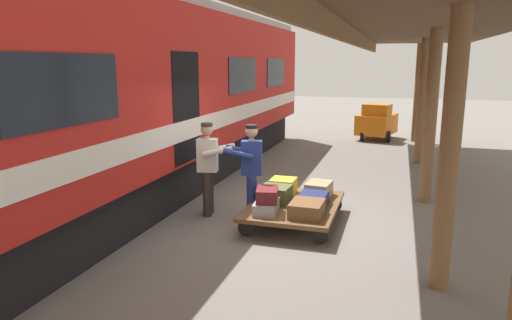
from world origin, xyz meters
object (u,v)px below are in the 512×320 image
at_px(train_car, 115,100).
at_px(suitcase_gray_aluminum, 266,207).
at_px(porter_in_overalls, 250,169).
at_px(suitcase_yellow_case, 283,186).
at_px(suitcase_olive_duffel, 275,194).
at_px(suitcase_navy_fabric, 313,199).
at_px(suitcase_tan_vintage, 319,189).
at_px(baggage_tug, 377,122).
at_px(suitcase_maroon_trunk, 267,195).
at_px(luggage_cart, 294,206).
at_px(porter_by_door, 209,166).
at_px(suitcase_brown_leather, 307,209).

distance_m(train_car, suitcase_gray_aluminum, 3.65).
bearing_deg(porter_in_overalls, suitcase_yellow_case, -127.69).
height_order(suitcase_olive_duffel, porter_in_overalls, porter_in_overalls).
relative_size(train_car, suitcase_navy_fabric, 32.33).
bearing_deg(suitcase_tan_vintage, baggage_tug, -93.67).
bearing_deg(suitcase_maroon_trunk, porter_in_overalls, -50.71).
height_order(train_car, suitcase_maroon_trunk, train_car).
bearing_deg(baggage_tug, luggage_cart, 84.57).
bearing_deg(porter_in_overalls, suitcase_navy_fabric, -179.56).
distance_m(porter_by_door, baggage_tug, 10.01).
xyz_separation_m(train_car, suitcase_gray_aluminum, (-3.20, 0.69, -1.62)).
xyz_separation_m(luggage_cart, suitcase_maroon_trunk, (0.32, 0.58, 0.34)).
height_order(suitcase_brown_leather, baggage_tug, baggage_tug).
bearing_deg(suitcase_navy_fabric, porter_in_overalls, 0.44).
distance_m(suitcase_yellow_case, baggage_tug, 9.18).
height_order(suitcase_gray_aluminum, baggage_tug, baggage_tug).
bearing_deg(suitcase_maroon_trunk, suitcase_brown_leather, -179.92).
relative_size(suitcase_olive_duffel, suitcase_maroon_trunk, 1.02).
bearing_deg(suitcase_yellow_case, luggage_cart, 120.14).
distance_m(suitcase_brown_leather, porter_in_overalls, 1.35).
bearing_deg(luggage_cart, suitcase_tan_vintage, -120.14).
bearing_deg(suitcase_gray_aluminum, porter_in_overalls, -51.48).
bearing_deg(suitcase_maroon_trunk, train_car, -12.07).
bearing_deg(porter_in_overalls, train_car, -2.40).
xyz_separation_m(suitcase_gray_aluminum, suitcase_yellow_case, (0.00, -1.16, 0.05)).
bearing_deg(suitcase_navy_fabric, suitcase_tan_vintage, -90.00).
xyz_separation_m(suitcase_tan_vintage, suitcase_maroon_trunk, (0.66, 1.16, 0.16)).
xyz_separation_m(train_car, suitcase_yellow_case, (-3.20, -0.47, -1.57)).
bearing_deg(suitcase_tan_vintage, suitcase_olive_duffel, 40.73).
bearing_deg(luggage_cart, suitcase_olive_duffel, 0.00).
bearing_deg(suitcase_maroon_trunk, suitcase_olive_duffel, -88.68).
distance_m(luggage_cart, suitcase_navy_fabric, 0.37).
distance_m(porter_in_overalls, porter_by_door, 0.79).
distance_m(suitcase_olive_duffel, porter_in_overalls, 0.63).
bearing_deg(baggage_tug, suitcase_tan_vintage, 86.33).
height_order(train_car, baggage_tug, train_car).
bearing_deg(porter_in_overalls, porter_by_door, 0.32).
xyz_separation_m(suitcase_navy_fabric, suitcase_olive_duffel, (0.67, 0.00, 0.04)).
distance_m(suitcase_navy_fabric, baggage_tug, 9.70).
relative_size(suitcase_olive_duffel, suitcase_brown_leather, 0.84).
bearing_deg(porter_by_door, suitcase_tan_vintage, -162.84).
bearing_deg(suitcase_tan_vintage, luggage_cart, 59.86).
xyz_separation_m(suitcase_navy_fabric, porter_in_overalls, (1.13, 0.01, 0.47)).
height_order(suitcase_brown_leather, suitcase_maroon_trunk, suitcase_maroon_trunk).
height_order(porter_in_overalls, baggage_tug, porter_in_overalls).
xyz_separation_m(luggage_cart, porter_in_overalls, (0.79, 0.01, 0.63)).
relative_size(suitcase_olive_duffel, suitcase_yellow_case, 1.08).
distance_m(luggage_cart, baggage_tug, 9.73).
distance_m(suitcase_navy_fabric, suitcase_olive_duffel, 0.67).
xyz_separation_m(train_car, porter_by_door, (-1.96, 0.12, -1.14)).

